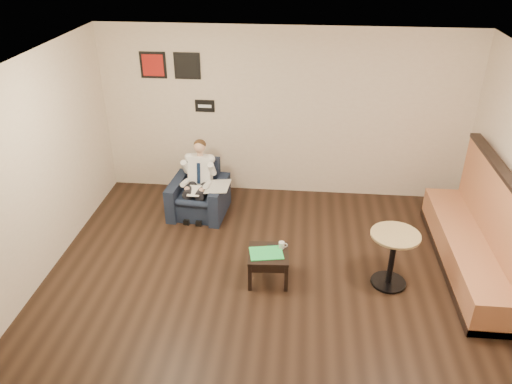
# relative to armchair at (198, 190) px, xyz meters

# --- Properties ---
(ground) EXTENTS (6.00, 6.00, 0.00)m
(ground) POSITION_rel_armchair_xyz_m (1.29, -2.09, -0.41)
(ground) COLOR black
(ground) RESTS_ON ground
(wall_back) EXTENTS (6.00, 0.02, 2.80)m
(wall_back) POSITION_rel_armchair_xyz_m (1.29, 0.91, 0.99)
(wall_back) COLOR beige
(wall_back) RESTS_ON ground
(wall_left) EXTENTS (0.02, 6.00, 2.80)m
(wall_left) POSITION_rel_armchair_xyz_m (-1.71, -2.09, 0.99)
(wall_left) COLOR beige
(wall_left) RESTS_ON ground
(ceiling) EXTENTS (6.00, 6.00, 0.02)m
(ceiling) POSITION_rel_armchair_xyz_m (1.29, -2.09, 2.39)
(ceiling) COLOR white
(ceiling) RESTS_ON wall_back
(seating_sign) EXTENTS (0.32, 0.02, 0.20)m
(seating_sign) POSITION_rel_armchair_xyz_m (-0.01, 0.89, 1.09)
(seating_sign) COLOR black
(seating_sign) RESTS_ON wall_back
(art_print_left) EXTENTS (0.42, 0.03, 0.42)m
(art_print_left) POSITION_rel_armchair_xyz_m (-0.81, 0.89, 1.74)
(art_print_left) COLOR #B01B15
(art_print_left) RESTS_ON wall_back
(art_print_right) EXTENTS (0.42, 0.03, 0.42)m
(art_print_right) POSITION_rel_armchair_xyz_m (-0.26, 0.89, 1.74)
(art_print_right) COLOR black
(art_print_right) RESTS_ON wall_back
(armchair) EXTENTS (0.92, 0.92, 0.83)m
(armchair) POSITION_rel_armchair_xyz_m (0.00, 0.00, 0.00)
(armchair) COLOR black
(armchair) RESTS_ON ground
(seated_man) EXTENTS (0.60, 0.85, 1.13)m
(seated_man) POSITION_rel_armchair_xyz_m (-0.01, -0.11, 0.15)
(seated_man) COLOR white
(seated_man) RESTS_ON armchair
(lap_papers) EXTENTS (0.19, 0.27, 0.01)m
(lap_papers) POSITION_rel_armchair_xyz_m (-0.02, -0.20, 0.09)
(lap_papers) COLOR white
(lap_papers) RESTS_ON seated_man
(newspaper) EXTENTS (0.37, 0.46, 0.01)m
(newspaper) POSITION_rel_armchair_xyz_m (0.34, -0.12, 0.15)
(newspaper) COLOR silver
(newspaper) RESTS_ON armchair
(side_table) EXTENTS (0.55, 0.55, 0.42)m
(side_table) POSITION_rel_armchair_xyz_m (1.24, -1.59, -0.20)
(side_table) COLOR black
(side_table) RESTS_ON ground
(green_folder) EXTENTS (0.47, 0.38, 0.01)m
(green_folder) POSITION_rel_armchair_xyz_m (1.21, -1.61, 0.01)
(green_folder) COLOR #2BDB5E
(green_folder) RESTS_ON side_table
(coffee_mug) EXTENTS (0.08, 0.08, 0.09)m
(coffee_mug) POSITION_rel_armchair_xyz_m (1.40, -1.46, 0.05)
(coffee_mug) COLOR white
(coffee_mug) RESTS_ON side_table
(smartphone) EXTENTS (0.14, 0.08, 0.01)m
(smartphone) POSITION_rel_armchair_xyz_m (1.27, -1.43, 0.01)
(smartphone) COLOR black
(smartphone) RESTS_ON side_table
(banquette) EXTENTS (0.65, 2.73, 1.39)m
(banquette) POSITION_rel_armchair_xyz_m (3.88, -1.05, 0.28)
(banquette) COLOR #B36D45
(banquette) RESTS_ON ground
(cafe_table) EXTENTS (0.75, 0.75, 0.77)m
(cafe_table) POSITION_rel_armchair_xyz_m (2.80, -1.52, -0.03)
(cafe_table) COLOR #9D8355
(cafe_table) RESTS_ON ground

